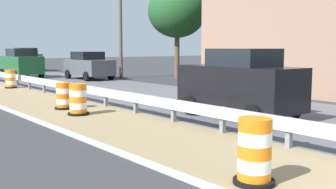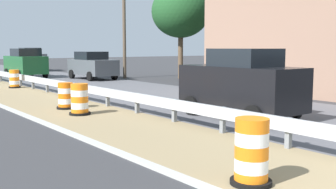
{
  "view_description": "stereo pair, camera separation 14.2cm",
  "coord_description": "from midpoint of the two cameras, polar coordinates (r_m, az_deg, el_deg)",
  "views": [
    {
      "loc": [
        -5.73,
        -1.19,
        2.26
      ],
      "look_at": [
        0.8,
        7.08,
        1.03
      ],
      "focal_mm": 43.48,
      "sensor_mm": 36.0,
      "label": 1
    },
    {
      "loc": [
        -5.62,
        -1.27,
        2.26
      ],
      "look_at": [
        0.8,
        7.08,
        1.03
      ],
      "focal_mm": 43.48,
      "sensor_mm": 36.0,
      "label": 2
    }
  ],
  "objects": [
    {
      "name": "car_trailing_near_lane",
      "position": [
        29.34,
        -11.19,
        4.03
      ],
      "size": [
        2.13,
        4.3,
        1.95
      ],
      "rotation": [
        0.0,
        0.0,
        -1.56
      ],
      "color": "#4C5156",
      "rests_on": "ground"
    },
    {
      "name": "traffic_barrel_nearest",
      "position": [
        6.9,
        11.45,
        -8.22
      ],
      "size": [
        0.7,
        0.7,
        1.11
      ],
      "color": "orange",
      "rests_on": "ground"
    },
    {
      "name": "traffic_barrel_close",
      "position": [
        13.93,
        -12.76,
        -0.88
      ],
      "size": [
        0.72,
        0.72,
        1.05
      ],
      "color": "orange",
      "rests_on": "ground"
    },
    {
      "name": "guardrail_median",
      "position": [
        8.91,
        21.37,
        -5.08
      ],
      "size": [
        0.18,
        53.45,
        0.71
      ],
      "color": "#ADB2B7",
      "rests_on": "ground"
    },
    {
      "name": "traffic_barrel_far",
      "position": [
        24.17,
        -21.34,
        1.92
      ],
      "size": [
        0.65,
        0.65,
        1.01
      ],
      "color": "orange",
      "rests_on": "ground"
    },
    {
      "name": "utility_pole_mid",
      "position": [
        29.86,
        -6.82,
        10.39
      ],
      "size": [
        0.24,
        1.8,
        8.14
      ],
      "color": "brown",
      "rests_on": "ground"
    },
    {
      "name": "car_mid_far_lane",
      "position": [
        40.67,
        -19.37,
        4.64
      ],
      "size": [
        2.04,
        4.09,
        2.2
      ],
      "rotation": [
        0.0,
        0.0,
        -1.59
      ],
      "color": "#4C5156",
      "rests_on": "ground"
    },
    {
      "name": "traffic_barrel_mid",
      "position": [
        15.39,
        -14.66,
        -0.38
      ],
      "size": [
        0.68,
        0.68,
        0.97
      ],
      "color": "orange",
      "rests_on": "ground"
    },
    {
      "name": "roadside_shop_near",
      "position": [
        22.32,
        22.05,
        8.57
      ],
      "size": [
        7.71,
        12.01,
        6.36
      ],
      "color": "#93705B",
      "rests_on": "ground"
    },
    {
      "name": "tree_roadside",
      "position": [
        29.57,
        1.15,
        11.54
      ],
      "size": [
        4.17,
        4.17,
        6.68
      ],
      "color": "brown",
      "rests_on": "ground"
    },
    {
      "name": "car_trailing_far_lane",
      "position": [
        32.18,
        -20.01,
        4.15
      ],
      "size": [
        2.15,
        4.35,
        2.16
      ],
      "rotation": [
        0.0,
        0.0,
        1.59
      ],
      "color": "#195128",
      "rests_on": "ground"
    },
    {
      "name": "car_lead_far_lane",
      "position": [
        13.2,
        9.72,
        1.54
      ],
      "size": [
        1.98,
        4.09,
        2.22
      ],
      "rotation": [
        0.0,
        0.0,
        1.57
      ],
      "color": "black",
      "rests_on": "ground"
    }
  ]
}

